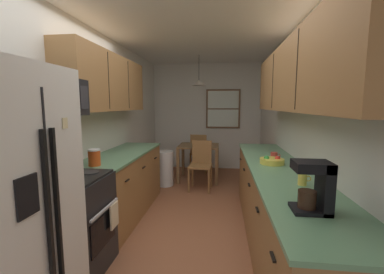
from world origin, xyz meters
TOP-DOWN VIEW (x-y plane):
  - ground_plane at (0.00, 1.00)m, footprint 12.00×12.00m
  - wall_left at (-1.35, 1.00)m, footprint 0.10×9.00m
  - wall_right at (1.35, 1.00)m, footprint 0.10×9.00m
  - wall_back at (0.00, 3.65)m, footprint 4.40×0.10m
  - ceiling_slab at (0.00, 1.00)m, footprint 4.40×9.00m
  - refrigerator at (-0.97, -1.23)m, footprint 0.70×0.77m
  - stove_range at (-0.99, -0.50)m, footprint 0.66×0.64m
  - microwave_over_range at (-1.11, -0.50)m, footprint 0.39×0.63m
  - counter_left at (-1.00, 0.76)m, footprint 0.64×1.88m
  - upper_cabinets_left at (-1.14, 0.71)m, footprint 0.33×1.96m
  - counter_right at (1.00, 0.15)m, footprint 0.64×3.32m
  - upper_cabinets_right at (1.14, 0.10)m, footprint 0.33×3.00m
  - dining_table at (-0.09, 2.56)m, footprint 0.82×0.70m
  - dining_chair_near at (0.00, 2.00)m, footprint 0.42×0.42m
  - dining_chair_far at (-0.13, 3.12)m, footprint 0.43×0.43m
  - pendant_light at (-0.09, 2.56)m, footprint 0.28×0.28m
  - back_window at (0.40, 3.58)m, footprint 0.81×0.05m
  - trash_bin at (-0.70, 2.12)m, footprint 0.31×0.31m
  - storage_canister at (-1.00, 0.00)m, footprint 0.13×0.13m
  - dish_towel at (-0.64, -0.34)m, footprint 0.02×0.16m
  - coffee_maker at (0.97, -0.97)m, footprint 0.22×0.18m
  - mug_by_coffeemaker at (1.02, 0.55)m, footprint 0.12×0.08m
  - mug_spare at (1.06, -0.43)m, footprint 0.11×0.07m
  - fruit_bowl at (0.95, 0.32)m, footprint 0.27×0.27m

SIDE VIEW (x-z plane):
  - ground_plane at x=0.00m, z-range 0.00..0.00m
  - trash_bin at x=-0.70m, z-range 0.00..0.68m
  - counter_right at x=1.00m, z-range 0.00..0.90m
  - counter_left at x=-1.00m, z-range 0.00..0.90m
  - stove_range at x=-0.99m, z-range -0.08..1.02m
  - dish_towel at x=-0.64m, z-range 0.38..0.62m
  - dining_chair_near at x=0.00m, z-range 0.05..0.95m
  - dining_chair_far at x=-0.13m, z-range 0.05..0.95m
  - dining_table at x=-0.09m, z-range 0.23..0.97m
  - refrigerator at x=-0.97m, z-range 0.00..1.81m
  - fruit_bowl at x=0.95m, z-range 0.89..0.98m
  - mug_by_coffeemaker at x=1.02m, z-range 0.90..0.99m
  - mug_spare at x=1.06m, z-range 0.90..1.00m
  - storage_canister at x=-1.00m, z-range 0.90..1.08m
  - coffee_maker at x=0.97m, z-range 0.91..1.23m
  - wall_left at x=-1.35m, z-range 0.00..2.55m
  - wall_right at x=1.35m, z-range 0.00..2.55m
  - wall_back at x=0.00m, z-range 0.00..2.55m
  - back_window at x=0.40m, z-range 1.00..1.94m
  - microwave_over_range at x=-1.11m, z-range 1.46..1.80m
  - upper_cabinets_right at x=1.14m, z-range 1.50..2.19m
  - upper_cabinets_left at x=-1.14m, z-range 1.48..2.22m
  - pendant_light at x=-0.09m, z-range 1.70..2.30m
  - ceiling_slab at x=0.00m, z-range 2.55..2.63m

